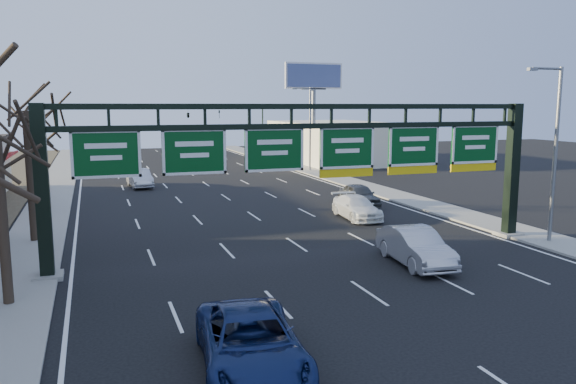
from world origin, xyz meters
name	(u,v)px	position (x,y,z in m)	size (l,w,h in m)	color
ground	(395,311)	(0.00, 0.00, 0.00)	(160.00, 160.00, 0.00)	black
sidewalk_left	(42,223)	(-12.80, 20.00, 0.06)	(3.00, 120.00, 0.12)	gray
sidewalk_right	(409,199)	(12.80, 20.00, 0.06)	(3.00, 120.00, 0.12)	gray
lane_markings	(246,211)	(0.00, 20.00, 0.01)	(21.60, 120.00, 0.01)	white
sign_gantry	(314,158)	(0.16, 8.00, 4.63)	(24.60, 1.20, 7.20)	black
building_right_distant	(335,142)	(20.00, 50.00, 2.50)	(12.00, 20.00, 5.00)	beige
tree_mid	(24,90)	(-12.80, 15.00, 7.85)	(3.60, 3.60, 9.24)	black
tree_far	(40,100)	(-12.80, 25.00, 7.48)	(3.60, 3.60, 8.86)	black
streetlight_near	(554,146)	(12.47, 6.00, 5.08)	(2.15, 0.22, 9.00)	slate
streetlight_far	(309,124)	(12.47, 40.00, 5.08)	(2.15, 0.22, 9.00)	slate
billboard_right	(314,88)	(15.00, 44.98, 9.06)	(7.00, 0.50, 12.00)	slate
traffic_signal_mast	(217,118)	(5.69, 55.00, 5.50)	(10.16, 0.54, 7.00)	black
car_blue_suv	(251,343)	(-5.97, -2.66, 0.79)	(2.63, 5.71, 1.59)	navy
car_silver_sedan	(415,246)	(3.79, 4.82, 0.83)	(1.75, 5.01, 1.65)	#B1B1B6
car_white_wagon	(357,207)	(5.98, 15.18, 0.70)	(1.97, 4.86, 1.41)	white
car_grey_far	(359,195)	(8.12, 19.10, 0.78)	(1.85, 4.60, 1.57)	#414446
car_silver_distant	(140,178)	(-5.85, 33.96, 0.79)	(1.67, 4.79, 1.58)	silver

